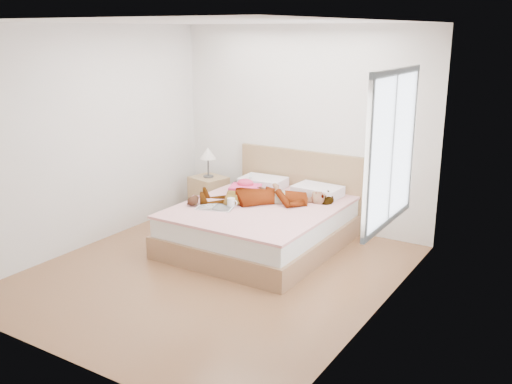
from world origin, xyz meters
TOP-DOWN VIEW (x-y plane):
  - ground at (0.00, 0.00)m, footprint 4.00×4.00m
  - woman at (-0.00, 1.12)m, footprint 1.72×1.36m
  - hair at (-0.57, 1.57)m, footprint 0.44×0.53m
  - phone at (-0.50, 1.52)m, footprint 0.08×0.10m
  - room_shell at (1.77, 0.30)m, footprint 4.00×4.00m
  - bed at (0.00, 1.04)m, footprint 1.80×2.08m
  - towel at (-0.40, 1.24)m, footprint 0.46×0.41m
  - magazine at (-0.40, 0.58)m, footprint 0.50×0.40m
  - coffee_mug at (-0.26, 0.72)m, footprint 0.14×0.10m
  - plush_toy at (-0.68, 0.53)m, footprint 0.17×0.22m
  - nightstand at (-1.24, 1.58)m, footprint 0.53×0.50m

SIDE VIEW (x-z plane):
  - ground at x=0.00m, z-range 0.00..0.00m
  - bed at x=0.00m, z-range -0.22..0.78m
  - nightstand at x=-1.24m, z-range -0.16..0.81m
  - magazine at x=-0.40m, z-range 0.51..0.53m
  - hair at x=-0.57m, z-range 0.51..0.59m
  - coffee_mug at x=-0.26m, z-range 0.51..0.62m
  - plush_toy at x=-0.68m, z-range 0.51..0.62m
  - towel at x=-0.40m, z-range 0.49..0.69m
  - woman at x=0.00m, z-range 0.51..0.73m
  - phone at x=-0.50m, z-range 0.66..0.71m
  - room_shell at x=1.77m, z-range -0.50..3.50m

